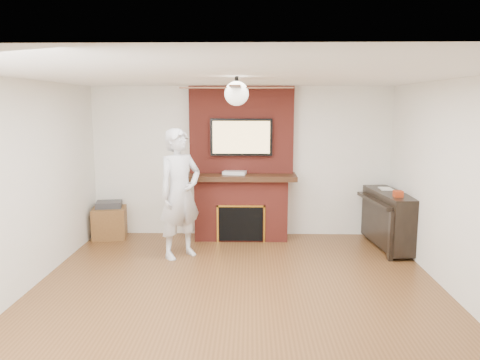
{
  "coord_description": "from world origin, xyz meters",
  "views": [
    {
      "loc": [
        0.15,
        -5.06,
        2.21
      ],
      "look_at": [
        0.02,
        0.9,
        1.24
      ],
      "focal_mm": 35.0,
      "sensor_mm": 36.0,
      "label": 1
    }
  ],
  "objects_px": {
    "fireplace": "(241,179)",
    "side_table": "(110,221)",
    "piano": "(389,218)",
    "person": "(180,194)"
  },
  "relations": [
    {
      "from": "fireplace",
      "to": "side_table",
      "type": "distance_m",
      "value": 2.31
    },
    {
      "from": "person",
      "to": "side_table",
      "type": "height_order",
      "value": "person"
    },
    {
      "from": "side_table",
      "to": "piano",
      "type": "xyz_separation_m",
      "value": [
        4.49,
        -0.48,
        0.19
      ]
    },
    {
      "from": "fireplace",
      "to": "piano",
      "type": "xyz_separation_m",
      "value": [
        2.29,
        -0.55,
        -0.52
      ]
    },
    {
      "from": "side_table",
      "to": "person",
      "type": "bearing_deg",
      "value": -45.97
    },
    {
      "from": "fireplace",
      "to": "person",
      "type": "xyz_separation_m",
      "value": [
        -0.86,
        -1.04,
        -0.06
      ]
    },
    {
      "from": "fireplace",
      "to": "side_table",
      "type": "height_order",
      "value": "fireplace"
    },
    {
      "from": "piano",
      "to": "side_table",
      "type": "bearing_deg",
      "value": 167.59
    },
    {
      "from": "person",
      "to": "side_table",
      "type": "relative_size",
      "value": 3.04
    },
    {
      "from": "piano",
      "to": "fireplace",
      "type": "bearing_deg",
      "value": 160.23
    }
  ]
}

